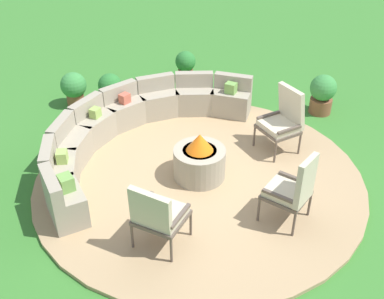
{
  "coord_description": "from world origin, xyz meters",
  "views": [
    {
      "loc": [
        -3.52,
        -4.74,
        4.49
      ],
      "look_at": [
        0.0,
        0.2,
        0.45
      ],
      "focal_mm": 43.7,
      "sensor_mm": 36.0,
      "label": 1
    }
  ],
  "objects_px": {
    "curved_stone_bench": "(130,127)",
    "lounge_chair_front_left": "(158,214)",
    "potted_plant_1": "(74,88)",
    "fire_pit": "(200,160)",
    "lounge_chair_back_left": "(283,119)",
    "potted_plant_2": "(186,64)",
    "lounge_chair_front_right": "(293,189)",
    "potted_plant_5": "(323,93)",
    "potted_plant_0": "(110,89)"
  },
  "relations": [
    {
      "from": "curved_stone_bench",
      "to": "lounge_chair_front_left",
      "type": "distance_m",
      "value": 2.57
    },
    {
      "from": "lounge_chair_front_left",
      "to": "potted_plant_1",
      "type": "height_order",
      "value": "lounge_chair_front_left"
    },
    {
      "from": "fire_pit",
      "to": "potted_plant_1",
      "type": "xyz_separation_m",
      "value": [
        -0.57,
        3.44,
        0.03
      ]
    },
    {
      "from": "lounge_chair_back_left",
      "to": "potted_plant_2",
      "type": "relative_size",
      "value": 1.7
    },
    {
      "from": "lounge_chair_front_right",
      "to": "lounge_chair_front_left",
      "type": "bearing_deg",
      "value": 140.52
    },
    {
      "from": "fire_pit",
      "to": "potted_plant_1",
      "type": "bearing_deg",
      "value": 99.44
    },
    {
      "from": "curved_stone_bench",
      "to": "lounge_chair_back_left",
      "type": "height_order",
      "value": "lounge_chair_back_left"
    },
    {
      "from": "curved_stone_bench",
      "to": "lounge_chair_front_right",
      "type": "xyz_separation_m",
      "value": [
        0.8,
        -3.03,
        0.25
      ]
    },
    {
      "from": "potted_plant_5",
      "to": "lounge_chair_front_right",
      "type": "bearing_deg",
      "value": -145.44
    },
    {
      "from": "lounge_chair_back_left",
      "to": "potted_plant_2",
      "type": "height_order",
      "value": "lounge_chair_back_left"
    },
    {
      "from": "lounge_chair_front_left",
      "to": "lounge_chair_back_left",
      "type": "bearing_deg",
      "value": 76.3
    },
    {
      "from": "potted_plant_0",
      "to": "potted_plant_1",
      "type": "bearing_deg",
      "value": 146.28
    },
    {
      "from": "potted_plant_0",
      "to": "curved_stone_bench",
      "type": "bearing_deg",
      "value": -105.07
    },
    {
      "from": "potted_plant_1",
      "to": "potted_plant_2",
      "type": "height_order",
      "value": "potted_plant_1"
    },
    {
      "from": "curved_stone_bench",
      "to": "lounge_chair_back_left",
      "type": "xyz_separation_m",
      "value": [
        1.99,
        -1.64,
        0.26
      ]
    },
    {
      "from": "lounge_chair_back_left",
      "to": "potted_plant_0",
      "type": "xyz_separation_m",
      "value": [
        -1.57,
        3.2,
        -0.28
      ]
    },
    {
      "from": "potted_plant_2",
      "to": "potted_plant_5",
      "type": "xyz_separation_m",
      "value": [
        1.3,
        -2.76,
        0.06
      ]
    },
    {
      "from": "potted_plant_0",
      "to": "potted_plant_5",
      "type": "xyz_separation_m",
      "value": [
        3.19,
        -2.66,
        0.07
      ]
    },
    {
      "from": "lounge_chair_front_right",
      "to": "potted_plant_0",
      "type": "relative_size",
      "value": 1.65
    },
    {
      "from": "lounge_chair_front_left",
      "to": "lounge_chair_back_left",
      "type": "height_order",
      "value": "lounge_chair_back_left"
    },
    {
      "from": "potted_plant_0",
      "to": "potted_plant_2",
      "type": "distance_m",
      "value": 1.89
    },
    {
      "from": "fire_pit",
      "to": "potted_plant_0",
      "type": "distance_m",
      "value": 3.04
    },
    {
      "from": "curved_stone_bench",
      "to": "potted_plant_0",
      "type": "bearing_deg",
      "value": 74.93
    },
    {
      "from": "fire_pit",
      "to": "lounge_chair_front_left",
      "type": "height_order",
      "value": "lounge_chair_front_left"
    },
    {
      "from": "potted_plant_0",
      "to": "potted_plant_5",
      "type": "relative_size",
      "value": 0.85
    },
    {
      "from": "potted_plant_0",
      "to": "potted_plant_5",
      "type": "distance_m",
      "value": 4.15
    },
    {
      "from": "potted_plant_0",
      "to": "lounge_chair_back_left",
      "type": "bearing_deg",
      "value": -63.79
    },
    {
      "from": "lounge_chair_front_right",
      "to": "lounge_chair_back_left",
      "type": "distance_m",
      "value": 1.83
    },
    {
      "from": "curved_stone_bench",
      "to": "potted_plant_5",
      "type": "relative_size",
      "value": 5.61
    },
    {
      "from": "fire_pit",
      "to": "potted_plant_0",
      "type": "xyz_separation_m",
      "value": [
        0.03,
        3.04,
        -0.01
      ]
    },
    {
      "from": "curved_stone_bench",
      "to": "potted_plant_5",
      "type": "height_order",
      "value": "curved_stone_bench"
    },
    {
      "from": "fire_pit",
      "to": "lounge_chair_back_left",
      "type": "distance_m",
      "value": 1.63
    },
    {
      "from": "lounge_chair_front_left",
      "to": "potted_plant_2",
      "type": "bearing_deg",
      "value": 113.31
    },
    {
      "from": "lounge_chair_back_left",
      "to": "potted_plant_0",
      "type": "height_order",
      "value": "lounge_chair_back_left"
    },
    {
      "from": "potted_plant_2",
      "to": "lounge_chair_front_right",
      "type": "bearing_deg",
      "value": -107.77
    },
    {
      "from": "lounge_chair_front_right",
      "to": "potted_plant_5",
      "type": "height_order",
      "value": "lounge_chair_front_right"
    },
    {
      "from": "fire_pit",
      "to": "potted_plant_1",
      "type": "distance_m",
      "value": 3.48
    },
    {
      "from": "lounge_chair_front_left",
      "to": "curved_stone_bench",
      "type": "bearing_deg",
      "value": 130.81
    },
    {
      "from": "lounge_chair_front_right",
      "to": "potted_plant_0",
      "type": "bearing_deg",
      "value": 75.75
    },
    {
      "from": "potted_plant_0",
      "to": "potted_plant_1",
      "type": "height_order",
      "value": "potted_plant_1"
    },
    {
      "from": "lounge_chair_front_right",
      "to": "fire_pit",
      "type": "bearing_deg",
      "value": 85.81
    },
    {
      "from": "potted_plant_1",
      "to": "potted_plant_2",
      "type": "distance_m",
      "value": 2.5
    },
    {
      "from": "curved_stone_bench",
      "to": "lounge_chair_front_left",
      "type": "xyz_separation_m",
      "value": [
        -0.92,
        -2.39,
        0.22
      ]
    },
    {
      "from": "curved_stone_bench",
      "to": "fire_pit",
      "type": "bearing_deg",
      "value": -75.13
    },
    {
      "from": "fire_pit",
      "to": "potted_plant_5",
      "type": "relative_size",
      "value": 1.03
    },
    {
      "from": "lounge_chair_front_left",
      "to": "potted_plant_2",
      "type": "relative_size",
      "value": 1.53
    },
    {
      "from": "curved_stone_bench",
      "to": "potted_plant_0",
      "type": "height_order",
      "value": "curved_stone_bench"
    },
    {
      "from": "lounge_chair_back_left",
      "to": "potted_plant_0",
      "type": "bearing_deg",
      "value": 31.98
    },
    {
      "from": "lounge_chair_front_right",
      "to": "potted_plant_5",
      "type": "xyz_separation_m",
      "value": [
        2.8,
        1.93,
        -0.19
      ]
    },
    {
      "from": "potted_plant_1",
      "to": "potted_plant_2",
      "type": "xyz_separation_m",
      "value": [
        2.48,
        -0.3,
        -0.02
      ]
    }
  ]
}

